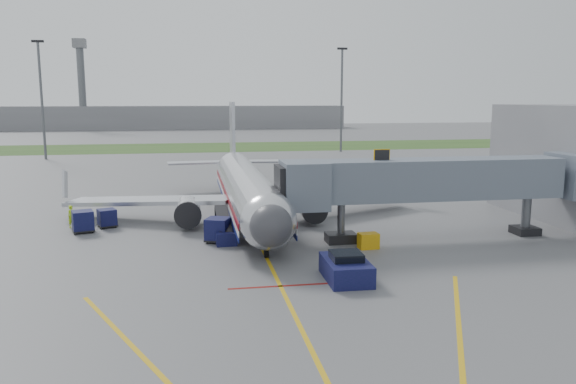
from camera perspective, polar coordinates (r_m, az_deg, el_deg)
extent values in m
plane|color=#565659|center=(36.18, -1.79, -7.50)|extent=(400.00, 400.00, 0.00)
cube|color=#2D4C1E|center=(124.81, -7.65, 4.54)|extent=(300.00, 25.00, 0.01)
cube|color=gold|center=(34.29, -1.31, -8.46)|extent=(0.25, 50.00, 0.01)
cube|color=maroon|center=(32.42, -0.78, -9.54)|extent=(6.00, 0.25, 0.01)
cube|color=gold|center=(22.88, -12.30, -18.24)|extent=(9.52, 20.04, 0.01)
cube|color=gold|center=(25.29, 17.18, -15.65)|extent=(9.52, 20.04, 0.01)
cylinder|color=silver|center=(50.12, -4.23, 0.42)|extent=(3.80, 28.00, 3.80)
sphere|color=silver|center=(36.46, -2.03, -2.99)|extent=(3.80, 3.80, 3.80)
sphere|color=#38383D|center=(35.20, -1.74, -3.44)|extent=(2.74, 2.74, 2.74)
cube|color=black|center=(35.95, -1.95, -2.27)|extent=(2.20, 1.20, 0.55)
cone|color=silver|center=(66.41, -5.65, 2.63)|extent=(3.80, 5.00, 3.80)
cube|color=#B7BAC1|center=(65.56, -5.67, 6.05)|extent=(0.35, 4.20, 7.00)
cube|color=#B7BAC1|center=(50.18, -13.92, -0.86)|extent=(15.10, 8.59, 1.13)
cube|color=#B7BAC1|center=(51.79, 5.18, -0.31)|extent=(15.10, 8.59, 1.13)
cylinder|color=silver|center=(47.18, -10.14, -1.94)|extent=(2.10, 3.60, 2.10)
cylinder|color=silver|center=(48.23, 2.31, -1.54)|extent=(2.10, 3.60, 2.10)
cube|color=maroon|center=(50.40, -2.05, 0.09)|extent=(0.05, 28.00, 0.45)
cube|color=navy|center=(50.56, -2.05, -0.92)|extent=(0.05, 28.00, 0.35)
cylinder|color=black|center=(38.00, -2.22, -6.20)|extent=(0.28, 0.70, 0.70)
cylinder|color=black|center=(50.83, -7.17, -2.07)|extent=(0.50, 1.00, 1.00)
cylinder|color=black|center=(51.33, -1.36, -1.89)|extent=(0.50, 1.00, 1.00)
cube|color=slate|center=(43.54, 14.40, 1.30)|extent=(20.00, 3.00, 3.00)
cube|color=slate|center=(40.55, 1.66, 0.73)|extent=(3.20, 3.60, 3.40)
cube|color=black|center=(40.33, -0.01, 0.68)|extent=(1.60, 3.00, 2.80)
cube|color=#C78F0B|center=(41.84, 9.49, 3.63)|extent=(1.20, 0.15, 1.00)
cylinder|color=#595B60|center=(41.72, 5.41, -3.04)|extent=(0.56, 0.56, 3.10)
cube|color=black|center=(42.00, 5.39, -4.64)|extent=(2.20, 1.60, 0.70)
cylinder|color=#595B60|center=(47.86, 23.03, -2.15)|extent=(0.70, 0.70, 3.10)
cube|color=black|center=(48.11, 22.93, -3.60)|extent=(1.80, 1.80, 0.60)
cube|color=slate|center=(49.67, 27.14, 1.53)|extent=(3.00, 4.00, 3.40)
cylinder|color=#595B60|center=(107.26, -23.72, 8.39)|extent=(0.44, 0.44, 20.00)
cube|color=black|center=(107.69, -24.09, 13.81)|extent=(2.00, 0.40, 0.40)
cylinder|color=#595B60|center=(113.27, 5.46, 9.15)|extent=(0.44, 0.44, 20.00)
cube|color=black|center=(113.68, 5.54, 14.30)|extent=(2.00, 0.40, 0.40)
cube|color=slate|center=(204.44, -11.43, 7.45)|extent=(120.00, 14.00, 8.00)
cylinder|color=#595B60|center=(202.38, -20.20, 9.88)|extent=(2.40, 2.40, 28.00)
cube|color=slate|center=(203.14, -20.44, 13.97)|extent=(4.00, 4.00, 3.00)
cube|color=#0B1134|center=(33.52, 5.91, -7.85)|extent=(2.53, 4.05, 1.22)
cube|color=black|center=(33.30, 5.93, -6.57)|extent=(1.81, 1.81, 0.56)
cylinder|color=black|center=(32.00, 4.81, -8.99)|extent=(0.26, 0.89, 0.89)
cylinder|color=black|center=(32.51, 8.28, -8.76)|extent=(0.26, 0.89, 0.89)
cylinder|color=black|center=(34.69, 3.69, -7.51)|extent=(0.26, 0.89, 0.89)
cylinder|color=black|center=(35.16, 6.90, -7.32)|extent=(0.26, 0.89, 0.89)
cube|color=#0B1134|center=(47.69, -20.12, -2.74)|extent=(1.94, 1.94, 1.56)
cube|color=black|center=(47.85, -20.07, -3.64)|extent=(2.00, 2.00, 0.12)
cylinder|color=black|center=(47.22, -20.71, -3.90)|extent=(0.29, 0.33, 0.28)
cylinder|color=black|center=(47.34, -19.26, -3.78)|extent=(0.29, 0.33, 0.28)
cylinder|color=black|center=(48.39, -20.86, -3.59)|extent=(0.29, 0.33, 0.28)
cylinder|color=black|center=(48.51, -19.44, -3.48)|extent=(0.29, 0.33, 0.28)
cube|color=#0B1134|center=(42.13, -7.15, -3.73)|extent=(2.10, 2.10, 1.62)
cube|color=black|center=(42.32, -7.12, -4.79)|extent=(2.16, 2.16, 0.13)
cylinder|color=black|center=(41.96, -8.21, -5.00)|extent=(0.32, 0.36, 0.29)
cylinder|color=black|center=(41.56, -6.58, -5.11)|extent=(0.32, 0.36, 0.29)
cylinder|color=black|center=(43.10, -7.65, -4.60)|extent=(0.32, 0.36, 0.29)
cylinder|color=black|center=(42.71, -6.06, -4.69)|extent=(0.32, 0.36, 0.29)
cube|color=#0B1134|center=(48.95, -17.91, -2.46)|extent=(1.77, 1.77, 1.36)
cube|color=black|center=(49.09, -17.87, -3.23)|extent=(1.82, 1.82, 0.10)
cylinder|color=black|center=(48.48, -18.31, -3.45)|extent=(0.27, 0.30, 0.24)
cylinder|color=black|center=(48.73, -17.12, -3.33)|extent=(0.27, 0.30, 0.24)
cylinder|color=black|center=(49.48, -18.61, -3.21)|extent=(0.27, 0.30, 0.24)
cylinder|color=black|center=(49.72, -17.43, -3.09)|extent=(0.27, 0.30, 0.24)
cube|color=#0B1134|center=(42.56, -6.48, -4.29)|extent=(1.65, 3.90, 0.96)
cube|color=black|center=(42.85, -6.58, -2.80)|extent=(1.14, 4.34, 1.51)
cylinder|color=black|center=(41.22, -7.02, -5.02)|extent=(0.26, 0.61, 0.60)
cylinder|color=black|center=(41.32, -5.54, -4.95)|extent=(0.26, 0.61, 0.60)
cylinder|color=black|center=(43.90, -7.36, -4.12)|extent=(0.26, 0.61, 0.60)
cylinder|color=black|center=(44.00, -5.97, -4.07)|extent=(0.26, 0.61, 0.60)
cube|color=#C78F0B|center=(40.50, 8.16, -4.93)|extent=(1.46, 1.02, 1.12)
cylinder|color=black|center=(40.44, 7.53, -5.55)|extent=(0.20, 0.29, 0.28)
cylinder|color=black|center=(40.78, 8.75, -5.45)|extent=(0.20, 0.29, 0.28)
imported|color=#B5E91B|center=(49.77, -21.12, -2.33)|extent=(0.80, 0.79, 1.86)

